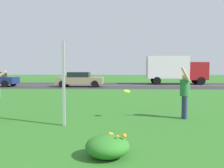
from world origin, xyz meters
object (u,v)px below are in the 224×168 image
object	(u,v)px
sign_post_by_roadside	(64,84)
frisbee_lime	(127,91)
person_catcher_green_shirt	(185,92)
car_tan_center_left	(80,79)
box_truck_red	(175,69)

from	to	relation	value
sign_post_by_roadside	frisbee_lime	bearing A→B (deg)	31.08
person_catcher_green_shirt	frisbee_lime	size ratio (longest dim) A/B	7.26
frisbee_lime	car_tan_center_left	xyz separation A→B (m)	(-4.36, 15.39, -0.23)
person_catcher_green_shirt	frisbee_lime	xyz separation A→B (m)	(-2.04, -0.06, 0.02)
sign_post_by_roadside	car_tan_center_left	bearing A→B (deg)	98.20
person_catcher_green_shirt	frisbee_lime	world-z (taller)	person_catcher_green_shirt
person_catcher_green_shirt	car_tan_center_left	xyz separation A→B (m)	(-6.40, 15.33, -0.21)
sign_post_by_roadside	person_catcher_green_shirt	distance (m)	4.21
person_catcher_green_shirt	car_tan_center_left	bearing A→B (deg)	112.65
person_catcher_green_shirt	box_truck_red	size ratio (longest dim) A/B	0.27
car_tan_center_left	frisbee_lime	bearing A→B (deg)	-74.17
frisbee_lime	car_tan_center_left	distance (m)	16.00
sign_post_by_roadside	car_tan_center_left	distance (m)	16.76
person_catcher_green_shirt	frisbee_lime	bearing A→B (deg)	-178.42
car_tan_center_left	box_truck_red	size ratio (longest dim) A/B	0.67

